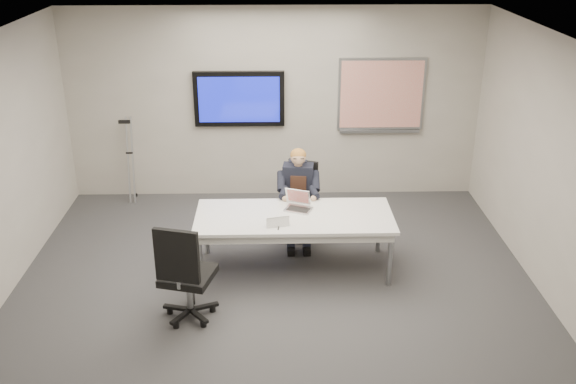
{
  "coord_description": "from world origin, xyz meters",
  "views": [
    {
      "loc": [
        -0.0,
        -6.04,
        3.94
      ],
      "look_at": [
        0.15,
        0.83,
        0.95
      ],
      "focal_mm": 40.0,
      "sensor_mm": 36.0,
      "label": 1
    }
  ],
  "objects_px": {
    "laptop": "(298,204)",
    "conference_table": "(294,221)",
    "office_chair_near": "(187,290)",
    "seated_person": "(298,207)",
    "office_chair_far": "(299,213)"
  },
  "relations": [
    {
      "from": "office_chair_far",
      "to": "seated_person",
      "type": "xyz_separation_m",
      "value": [
        -0.02,
        -0.23,
        0.19
      ]
    },
    {
      "from": "seated_person",
      "to": "laptop",
      "type": "distance_m",
      "value": 0.54
    },
    {
      "from": "office_chair_near",
      "to": "seated_person",
      "type": "relative_size",
      "value": 0.92
    },
    {
      "from": "conference_table",
      "to": "laptop",
      "type": "distance_m",
      "value": 0.25
    },
    {
      "from": "conference_table",
      "to": "office_chair_far",
      "type": "bearing_deg",
      "value": 84.1
    },
    {
      "from": "conference_table",
      "to": "office_chair_far",
      "type": "xyz_separation_m",
      "value": [
        0.09,
        0.9,
        -0.32
      ]
    },
    {
      "from": "office_chair_near",
      "to": "laptop",
      "type": "xyz_separation_m",
      "value": [
        1.2,
        1.23,
        0.41
      ]
    },
    {
      "from": "office_chair_near",
      "to": "office_chair_far",
      "type": "bearing_deg",
      "value": -107.68
    },
    {
      "from": "office_chair_far",
      "to": "office_chair_near",
      "type": "height_order",
      "value": "office_chair_near"
    },
    {
      "from": "seated_person",
      "to": "office_chair_near",
      "type": "bearing_deg",
      "value": -119.16
    },
    {
      "from": "office_chair_far",
      "to": "seated_person",
      "type": "relative_size",
      "value": 0.8
    },
    {
      "from": "laptop",
      "to": "conference_table",
      "type": "bearing_deg",
      "value": -82.86
    },
    {
      "from": "seated_person",
      "to": "conference_table",
      "type": "bearing_deg",
      "value": -89.95
    },
    {
      "from": "office_chair_far",
      "to": "office_chair_near",
      "type": "distance_m",
      "value": 2.3
    },
    {
      "from": "office_chair_far",
      "to": "office_chair_near",
      "type": "bearing_deg",
      "value": -101.11
    }
  ]
}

